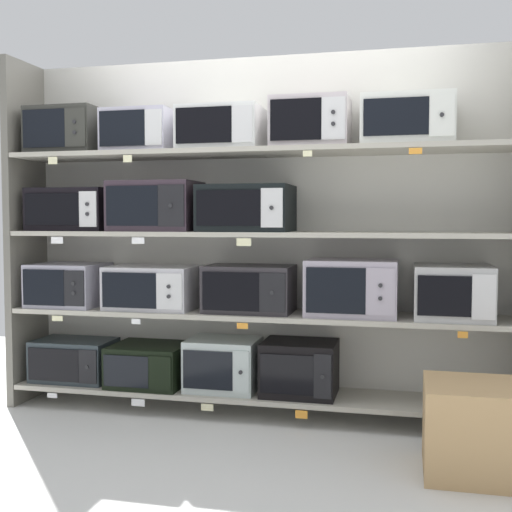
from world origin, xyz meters
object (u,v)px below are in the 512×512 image
microwave_4 (69,285)px  microwave_9 (73,210)px  microwave_3 (300,368)px  microwave_11 (247,208)px  microwave_6 (249,289)px  microwave_12 (67,132)px  microwave_1 (149,365)px  microwave_2 (223,364)px  microwave_14 (222,129)px  microwave_5 (153,287)px  microwave_13 (141,132)px  microwave_8 (453,292)px  shipping_carton (474,429)px  microwave_0 (74,360)px  microwave_7 (352,288)px  microwave_10 (156,206)px  microwave_16 (407,121)px  microwave_15 (311,123)px

microwave_4 → microwave_9: 0.51m
microwave_3 → microwave_11: bearing=-180.0°
microwave_6 → microwave_12: bearing=180.0°
microwave_1 → microwave_2: (0.51, 0.00, 0.03)m
microwave_6 → microwave_14: size_ratio=1.08×
microwave_1 → microwave_9: size_ratio=0.89×
microwave_2 → microwave_5: size_ratio=0.79×
microwave_1 → microwave_13: bearing=-179.6°
microwave_1 → microwave_14: bearing=-0.0°
microwave_3 → microwave_4: bearing=-180.0°
microwave_8 → shipping_carton: (0.06, -0.66, -0.59)m
microwave_0 → microwave_5: 0.77m
microwave_7 → microwave_1: bearing=180.0°
microwave_3 → microwave_6: 0.58m
microwave_4 → microwave_10: 0.82m
microwave_10 → microwave_1: bearing=179.9°
microwave_0 → microwave_16: size_ratio=0.99×
microwave_8 → microwave_14: (-1.40, -0.00, 0.99)m
microwave_0 → microwave_7: (1.86, 0.00, 0.54)m
microwave_6 → microwave_0: bearing=180.0°
microwave_14 → microwave_16: bearing=0.0°
microwave_11 → microwave_13: 0.86m
microwave_9 → microwave_11: size_ratio=0.96×
microwave_12 → microwave_14: 1.07m
microwave_6 → microwave_4: bearing=-180.0°
microwave_1 → microwave_8: microwave_8 is taller
microwave_15 → microwave_16: size_ratio=0.89×
microwave_6 → microwave_9: microwave_9 is taller
microwave_4 → microwave_12: bearing=1.0°
microwave_7 → microwave_10: microwave_10 is taller
microwave_8 → microwave_11: 1.34m
microwave_4 → microwave_7: 1.89m
microwave_1 → microwave_14: 1.60m
microwave_14 → microwave_16: microwave_16 is taller
microwave_7 → shipping_carton: 1.11m
microwave_9 → microwave_14: microwave_14 is taller
microwave_5 → microwave_6: 0.65m
microwave_2 → microwave_10: (-0.45, -0.00, 1.01)m
microwave_14 → microwave_9: bearing=180.0°
microwave_5 → shipping_carton: (1.94, -0.66, -0.57)m
microwave_5 → microwave_15: (1.03, -0.00, 1.02)m
microwave_5 → microwave_7: bearing=0.0°
microwave_0 → microwave_8: size_ratio=1.18×
microwave_6 → microwave_15: 1.09m
microwave_0 → microwave_10: microwave_10 is taller
microwave_6 → microwave_3: bearing=0.1°
microwave_8 → microwave_1: bearing=-180.0°
microwave_15 → microwave_1: bearing=180.0°
microwave_6 → microwave_9: bearing=180.0°
microwave_10 → microwave_16: bearing=0.0°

